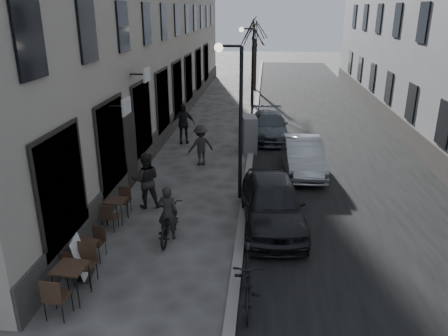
% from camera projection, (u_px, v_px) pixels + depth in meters
% --- Properties ---
extents(ground, '(120.00, 120.00, 0.00)m').
position_uv_depth(ground, '(222.00, 312.00, 9.29)').
color(ground, '#3D3A38').
rests_on(ground, ground).
extents(road, '(7.30, 60.00, 0.00)m').
position_uv_depth(road, '(321.00, 126.00, 23.90)').
color(road, black).
rests_on(road, ground).
extents(kerb, '(0.25, 60.00, 0.12)m').
position_uv_depth(kerb, '(254.00, 124.00, 24.21)').
color(kerb, gray).
rests_on(kerb, ground).
extents(streetlamp_near, '(0.90, 0.28, 5.09)m').
position_uv_depth(streetlamp_near, '(235.00, 106.00, 13.83)').
color(streetlamp_near, black).
rests_on(streetlamp_near, ground).
extents(streetlamp_far, '(0.90, 0.28, 5.09)m').
position_uv_depth(streetlamp_far, '(250.00, 62.00, 25.04)').
color(streetlamp_far, black).
rests_on(streetlamp_far, ground).
extents(tree_near, '(2.40, 2.40, 5.70)m').
position_uv_depth(tree_near, '(254.00, 32.00, 27.32)').
color(tree_near, black).
rests_on(tree_near, ground).
extents(tree_far, '(2.40, 2.40, 5.70)m').
position_uv_depth(tree_far, '(256.00, 28.00, 32.93)').
color(tree_far, black).
rests_on(tree_far, ground).
extents(bistro_set_a, '(0.72, 1.67, 0.97)m').
position_uv_depth(bistro_set_a, '(72.00, 279.00, 9.53)').
color(bistro_set_a, '#2F1F14').
rests_on(bistro_set_a, ground).
extents(bistro_set_b, '(0.65, 1.41, 0.81)m').
position_uv_depth(bistro_set_b, '(85.00, 252.00, 10.75)').
color(bistro_set_b, '#2F1F14').
rests_on(bistro_set_b, ground).
extents(bistro_set_c, '(0.62, 1.45, 0.85)m').
position_uv_depth(bistro_set_c, '(117.00, 208.00, 13.07)').
color(bistro_set_c, '#2F1F14').
rests_on(bistro_set_c, ground).
extents(sign_board, '(0.44, 0.64, 1.04)m').
position_uv_depth(sign_board, '(82.00, 261.00, 10.36)').
color(sign_board, black).
rests_on(sign_board, ground).
extents(utility_cabinet, '(0.79, 1.18, 1.63)m').
position_uv_depth(utility_cabinet, '(249.00, 134.00, 19.35)').
color(utility_cabinet, slate).
rests_on(utility_cabinet, ground).
extents(bicycle, '(0.64, 1.82, 0.95)m').
position_uv_depth(bicycle, '(168.00, 223.00, 12.11)').
color(bicycle, black).
rests_on(bicycle, ground).
extents(cyclist_rider, '(0.57, 0.38, 1.56)m').
position_uv_depth(cyclist_rider, '(168.00, 213.00, 12.01)').
color(cyclist_rider, black).
rests_on(cyclist_rider, ground).
extents(pedestrian_near, '(1.04, 0.90, 1.84)m').
position_uv_depth(pedestrian_near, '(146.00, 180.00, 13.91)').
color(pedestrian_near, black).
rests_on(pedestrian_near, ground).
extents(pedestrian_mid, '(1.24, 1.06, 1.67)m').
position_uv_depth(pedestrian_mid, '(201.00, 145.00, 17.74)').
color(pedestrian_mid, '#292624').
rests_on(pedestrian_mid, ground).
extents(pedestrian_far, '(1.19, 0.76, 1.89)m').
position_uv_depth(pedestrian_far, '(183.00, 124.00, 20.62)').
color(pedestrian_far, black).
rests_on(pedestrian_far, ground).
extents(car_near, '(2.12, 4.47, 1.47)m').
position_uv_depth(car_near, '(272.00, 203.00, 12.72)').
color(car_near, black).
rests_on(car_near, ground).
extents(car_mid, '(1.58, 4.10, 1.33)m').
position_uv_depth(car_mid, '(303.00, 156.00, 17.01)').
color(car_mid, '#92969A').
rests_on(car_mid, ground).
extents(car_far, '(1.99, 4.41, 1.25)m').
position_uv_depth(car_far, '(269.00, 126.00, 21.52)').
color(car_far, '#3C4147').
rests_on(car_far, ground).
extents(moped, '(0.69, 2.13, 1.26)m').
position_uv_depth(moped, '(247.00, 279.00, 9.33)').
color(moped, black).
rests_on(moped, ground).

